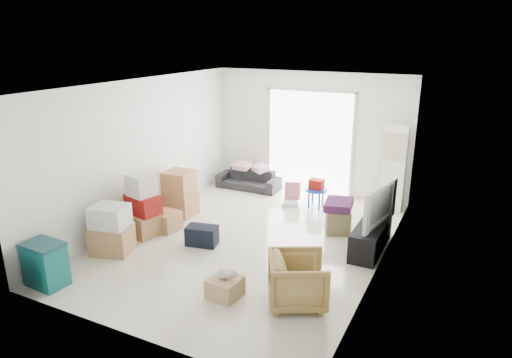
{
  "coord_description": "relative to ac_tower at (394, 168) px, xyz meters",
  "views": [
    {
      "loc": [
        3.38,
        -6.5,
        3.47
      ],
      "look_at": [
        0.05,
        0.2,
        1.08
      ],
      "focal_mm": 32.0,
      "sensor_mm": 36.0,
      "label": 1
    }
  ],
  "objects": [
    {
      "name": "television",
      "position": [
        0.05,
        -2.04,
        -0.33
      ],
      "size": [
        0.89,
        1.27,
        0.15
      ],
      "primitive_type": "imported",
      "rotation": [
        0.0,
        0.0,
        1.37
      ],
      "color": "black",
      "rests_on": "tv_console"
    },
    {
      "name": "loose_box",
      "position": [
        -3.49,
        -2.94,
        -0.7
      ],
      "size": [
        0.46,
        0.46,
        0.35
      ],
      "primitive_type": "cube",
      "rotation": [
        0.0,
        0.0,
        -0.1
      ],
      "color": "#B07C4F",
      "rests_on": "room_shell"
    },
    {
      "name": "blanket",
      "position": [
        -0.65,
        -1.63,
        -0.38
      ],
      "size": [
        0.52,
        0.52,
        0.14
      ],
      "primitive_type": "cube",
      "rotation": [
        0.0,
        0.0,
        0.11
      ],
      "color": "#4E1F4C",
      "rests_on": "ottoman"
    },
    {
      "name": "pillow_left",
      "position": [
        -3.43,
        -0.11,
        -0.23
      ],
      "size": [
        0.41,
        0.33,
        0.12
      ],
      "primitive_type": "cube",
      "rotation": [
        0.0,
        0.0,
        -0.06
      ],
      "color": "#EFAEBB",
      "rests_on": "sofa"
    },
    {
      "name": "sliding_door",
      "position": [
        -1.95,
        0.33,
        0.37
      ],
      "size": [
        2.1,
        0.04,
        2.33
      ],
      "color": "white",
      "rests_on": "room_shell"
    },
    {
      "name": "pillow_right",
      "position": [
        -2.95,
        -0.12,
        -0.24
      ],
      "size": [
        0.4,
        0.38,
        0.11
      ],
      "primitive_type": "cube",
      "rotation": [
        0.0,
        0.0,
        -0.59
      ],
      "color": "#EFAEBB",
      "rests_on": "sofa"
    },
    {
      "name": "box_stack_a",
      "position": [
        -3.75,
        -4.07,
        -0.48
      ],
      "size": [
        0.74,
        0.68,
        0.82
      ],
      "rotation": [
        0.0,
        0.0,
        0.29
      ],
      "color": "#B07C4F",
      "rests_on": "room_shell"
    },
    {
      "name": "ottoman",
      "position": [
        -0.65,
        -1.63,
        -0.66
      ],
      "size": [
        0.56,
        0.56,
        0.43
      ],
      "primitive_type": "cube",
      "rotation": [
        0.0,
        0.0,
        0.39
      ],
      "color": "olive",
      "rests_on": "room_shell"
    },
    {
      "name": "storage_bins",
      "position": [
        -3.85,
        -5.28,
        -0.54
      ],
      "size": [
        0.6,
        0.44,
        0.66
      ],
      "rotation": [
        0.0,
        0.0,
        -0.06
      ],
      "color": "#0E595B",
      "rests_on": "room_shell"
    },
    {
      "name": "kids_table",
      "position": [
        -1.43,
        -0.58,
        -0.46
      ],
      "size": [
        0.46,
        0.46,
        0.6
      ],
      "rotation": [
        0.0,
        0.0,
        0.0
      ],
      "color": "#0C36B0",
      "rests_on": "room_shell"
    },
    {
      "name": "ac_tower",
      "position": [
        0.0,
        0.0,
        0.0
      ],
      "size": [
        0.45,
        0.3,
        1.75
      ],
      "primitive_type": "cube",
      "color": "white",
      "rests_on": "room_shell"
    },
    {
      "name": "wood_crate",
      "position": [
        -1.41,
        -4.4,
        -0.74
      ],
      "size": [
        0.45,
        0.45,
        0.28
      ],
      "primitive_type": "cube",
      "rotation": [
        0.0,
        0.0,
        -0.1
      ],
      "color": "tan",
      "rests_on": "room_shell"
    },
    {
      "name": "room_shell",
      "position": [
        -1.95,
        -2.65,
        0.48
      ],
      "size": [
        4.98,
        6.48,
        3.18
      ],
      "color": "beige",
      "rests_on": "ground"
    },
    {
      "name": "tv_console",
      "position": [
        0.05,
        -2.04,
        -0.64
      ],
      "size": [
        0.42,
        1.41,
        0.47
      ],
      "primitive_type": "cube",
      "color": "black",
      "rests_on": "room_shell"
    },
    {
      "name": "plush_bunny",
      "position": [
        -1.38,
        -4.39,
        -0.54
      ],
      "size": [
        0.27,
        0.15,
        0.14
      ],
      "rotation": [
        0.0,
        0.0,
        -0.21
      ],
      "color": "#B2ADA8",
      "rests_on": "wood_crate"
    },
    {
      "name": "sofa",
      "position": [
        -3.24,
        -0.15,
        -0.59
      ],
      "size": [
        1.48,
        0.44,
        0.58
      ],
      "primitive_type": "imported",
      "rotation": [
        0.0,
        0.0,
        0.01
      ],
      "color": "#28292D",
      "rests_on": "room_shell"
    },
    {
      "name": "armchair",
      "position": [
        -0.45,
        -4.12,
        -0.49
      ],
      "size": [
        0.96,
        0.98,
        0.76
      ],
      "primitive_type": "imported",
      "rotation": [
        0.0,
        0.0,
        2.05
      ],
      "color": "#A48549",
      "rests_on": "room_shell"
    },
    {
      "name": "duffel_bag",
      "position": [
        -2.58,
        -3.17,
        -0.71
      ],
      "size": [
        0.58,
        0.42,
        0.33
      ],
      "primitive_type": "cube",
      "rotation": [
        0.0,
        0.0,
        0.21
      ],
      "color": "black",
      "rests_on": "room_shell"
    },
    {
      "name": "box_stack_c",
      "position": [
        -3.72,
        -2.2,
        -0.44
      ],
      "size": [
        0.61,
        0.55,
        0.9
      ],
      "rotation": [
        0.0,
        0.0,
        0.03
      ],
      "color": "#B07C4F",
      "rests_on": "room_shell"
    },
    {
      "name": "toy_walker",
      "position": [
        -1.95,
        -0.69,
        -0.74
      ],
      "size": [
        0.44,
        0.42,
        0.47
      ],
      "rotation": [
        0.0,
        0.0,
        0.39
      ],
      "color": "silver",
      "rests_on": "room_shell"
    },
    {
      "name": "box_stack_b",
      "position": [
        -3.75,
        -3.26,
        -0.39
      ],
      "size": [
        0.67,
        0.65,
        1.13
      ],
      "rotation": [
        0.0,
        0.0,
        -0.23
      ],
      "color": "#B07C4F",
      "rests_on": "room_shell"
    }
  ]
}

